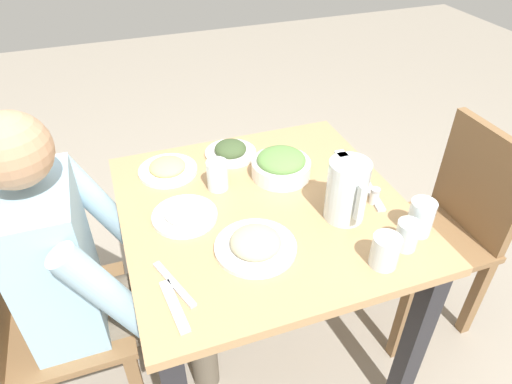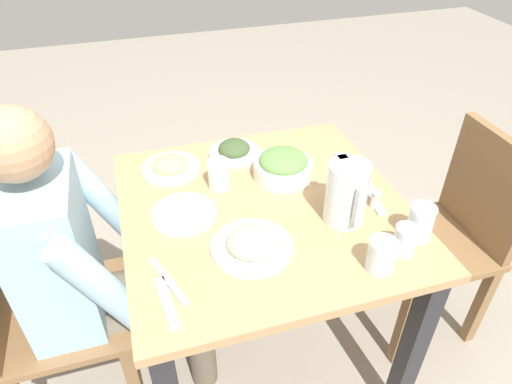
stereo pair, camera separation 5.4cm
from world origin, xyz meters
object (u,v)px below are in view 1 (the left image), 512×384
chair_far (447,222)px  salad_bowl (281,165)px  dining_table (264,237)px  water_pitcher (347,190)px  water_glass_far_left (407,235)px  salt_shaker (375,196)px  diner_near (91,269)px  plate_yoghurt (184,213)px  water_glass_near_right (421,217)px  plate_fries (168,168)px  plate_dolmas (231,151)px  water_glass_near_left (385,251)px  water_glass_by_pitcher (217,175)px  chair_near (32,318)px  plate_beans (256,244)px

chair_far → salad_bowl: size_ratio=4.35×
dining_table → water_pitcher: size_ratio=4.54×
water_glass_far_left → salt_shaker: bearing=173.4°
chair_far → diner_near: diner_near is taller
dining_table → chair_far: bearing=87.7°
water_glass_far_left → plate_yoghurt: bearing=-120.8°
diner_near → water_pitcher: size_ratio=6.08×
water_pitcher → water_glass_near_right: bearing=51.0°
plate_fries → salt_shaker: (0.38, 0.57, 0.01)m
plate_dolmas → plate_fries: 0.24m
dining_table → plate_dolmas: bearing=-177.9°
diner_near → salad_bowl: diner_near is taller
water_pitcher → water_glass_near_right: water_pitcher is taller
diner_near → plate_yoghurt: diner_near is taller
water_pitcher → water_glass_near_left: 0.22m
water_glass_far_left → water_glass_by_pitcher: bearing=-136.8°
water_glass_far_left → water_glass_by_pitcher: 0.60m
chair_near → salt_shaker: chair_near is taller
plate_fries → salt_shaker: 0.69m
water_glass_near_right → water_glass_by_pitcher: 0.63m
diner_near → chair_near: bearing=-90.0°
plate_fries → chair_far: bearing=72.6°
plate_dolmas → salt_shaker: salt_shaker is taller
water_glass_far_left → water_glass_by_pitcher: water_glass_by_pitcher is taller
dining_table → water_glass_by_pitcher: (-0.14, -0.11, 0.18)m
water_glass_far_left → salt_shaker: (-0.20, 0.02, -0.02)m
plate_beans → water_glass_near_right: bearing=79.1°
plate_yoghurt → water_glass_near_left: size_ratio=2.12×
plate_beans → salt_shaker: same height
water_pitcher → water_glass_near_left: water_pitcher is taller
salt_shaker → plate_yoghurt: bearing=-102.4°
chair_far → plate_beans: 0.89m
salt_shaker → salad_bowl: bearing=-137.5°
diner_near → salt_shaker: bearing=81.8°
water_pitcher → plate_beans: 0.31m
plate_beans → water_glass_by_pitcher: bearing=-176.4°
plate_beans → water_glass_far_left: (0.13, 0.39, 0.02)m
diner_near → water_glass_near_right: size_ratio=10.73×
salad_bowl → water_glass_near_left: bearing=12.1°
plate_dolmas → water_pitcher: bearing=26.5°
chair_near → water_glass_far_left: 1.13m
dining_table → plate_yoghurt: plate_yoghurt is taller
water_glass_by_pitcher → salt_shaker: water_glass_by_pitcher is taller
plate_dolmas → diner_near: bearing=-61.1°
chair_far → water_glass_far_left: bearing=-58.2°
water_pitcher → plate_beans: bearing=-81.2°
water_glass_near_right → salt_shaker: water_glass_near_right is taller
diner_near → plate_dolmas: 0.61m
chair_far → water_pitcher: water_pitcher is taller
water_glass_near_right → plate_fries: bearing=-131.1°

